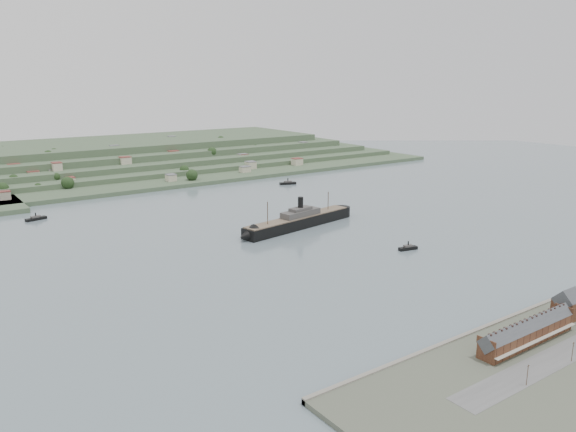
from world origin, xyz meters
TOP-DOWN VIEW (x-y plane):
  - ground at (0.00, 0.00)m, footprint 1400.00×1400.00m
  - terrace_row at (-10.00, -168.02)m, footprint 55.60×9.80m
  - gabled_building at (27.50, -164.00)m, footprint 10.40×10.18m
  - far_peninsula at (27.91, 393.10)m, footprint 760.00×309.00m
  - steamship at (24.33, 39.10)m, footprint 113.05×31.59m
  - tugboat at (51.41, -46.34)m, footprint 13.42×6.03m
  - ferry_west at (-126.74, 176.12)m, footprint 16.45×7.94m
  - ferry_east at (121.55, 186.37)m, footprint 17.89×9.89m

SIDE VIEW (x-z plane):
  - ground at x=0.00m, z-range 0.00..0.00m
  - tugboat at x=51.41m, z-range -1.50..4.35m
  - ferry_west at x=-126.74m, z-range -1.54..4.41m
  - ferry_east at x=121.55m, z-range -1.68..4.79m
  - steamship at x=24.33m, z-range -8.60..18.66m
  - terrace_row at x=-10.00m, z-range 1.30..12.38m
  - gabled_building at x=27.50m, z-range 1.14..15.23m
  - far_peninsula at x=27.91m, z-range -3.12..26.88m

